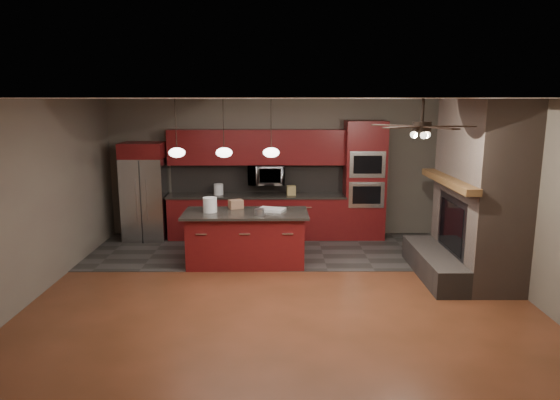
{
  "coord_description": "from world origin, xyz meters",
  "views": [
    {
      "loc": [
        -0.04,
        -7.22,
        2.78
      ],
      "look_at": [
        -0.01,
        0.6,
        1.21
      ],
      "focal_mm": 32.0,
      "sensor_mm": 36.0,
      "label": 1
    }
  ],
  "objects_px": {
    "paint_tray": "(271,210)",
    "counter_box": "(291,190)",
    "refrigerator": "(145,192)",
    "kitchen_island": "(246,238)",
    "white_bucket": "(210,205)",
    "microwave": "(266,175)",
    "oven_tower": "(364,180)",
    "counter_bucket": "(219,189)",
    "paint_can": "(259,212)",
    "cardboard_box": "(236,204)"
  },
  "relations": [
    {
      "from": "microwave",
      "to": "counter_bucket",
      "type": "xyz_separation_m",
      "value": [
        -0.97,
        -0.05,
        -0.29
      ]
    },
    {
      "from": "paint_can",
      "to": "refrigerator",
      "type": "bearing_deg",
      "value": 141.46
    },
    {
      "from": "counter_box",
      "to": "kitchen_island",
      "type": "bearing_deg",
      "value": -124.35
    },
    {
      "from": "paint_tray",
      "to": "counter_box",
      "type": "xyz_separation_m",
      "value": [
        0.38,
        1.56,
        0.05
      ]
    },
    {
      "from": "paint_can",
      "to": "counter_bucket",
      "type": "bearing_deg",
      "value": 114.58
    },
    {
      "from": "cardboard_box",
      "to": "counter_box",
      "type": "bearing_deg",
      "value": 28.62
    },
    {
      "from": "oven_tower",
      "to": "microwave",
      "type": "relative_size",
      "value": 3.25
    },
    {
      "from": "microwave",
      "to": "paint_tray",
      "type": "bearing_deg",
      "value": -85.82
    },
    {
      "from": "paint_tray",
      "to": "counter_box",
      "type": "bearing_deg",
      "value": 95.29
    },
    {
      "from": "microwave",
      "to": "kitchen_island",
      "type": "bearing_deg",
      "value": -100.16
    },
    {
      "from": "paint_can",
      "to": "paint_tray",
      "type": "xyz_separation_m",
      "value": [
        0.19,
        0.35,
        -0.03
      ]
    },
    {
      "from": "counter_bucket",
      "to": "cardboard_box",
      "type": "bearing_deg",
      "value": -71.57
    },
    {
      "from": "oven_tower",
      "to": "cardboard_box",
      "type": "xyz_separation_m",
      "value": [
        -2.48,
        -1.39,
        -0.2
      ]
    },
    {
      "from": "paint_tray",
      "to": "cardboard_box",
      "type": "relative_size",
      "value": 1.88
    },
    {
      "from": "microwave",
      "to": "paint_can",
      "type": "bearing_deg",
      "value": -92.07
    },
    {
      "from": "oven_tower",
      "to": "counter_bucket",
      "type": "relative_size",
      "value": 10.92
    },
    {
      "from": "kitchen_island",
      "to": "cardboard_box",
      "type": "relative_size",
      "value": 9.04
    },
    {
      "from": "refrigerator",
      "to": "counter_box",
      "type": "xyz_separation_m",
      "value": [
        2.93,
        0.03,
        0.02
      ]
    },
    {
      "from": "kitchen_island",
      "to": "paint_tray",
      "type": "xyz_separation_m",
      "value": [
        0.44,
        0.1,
        0.48
      ]
    },
    {
      "from": "refrigerator",
      "to": "counter_box",
      "type": "bearing_deg",
      "value": 0.61
    },
    {
      "from": "microwave",
      "to": "refrigerator",
      "type": "bearing_deg",
      "value": -176.91
    },
    {
      "from": "microwave",
      "to": "counter_box",
      "type": "bearing_deg",
      "value": -11.36
    },
    {
      "from": "refrigerator",
      "to": "kitchen_island",
      "type": "bearing_deg",
      "value": -37.44
    },
    {
      "from": "counter_box",
      "to": "paint_can",
      "type": "bearing_deg",
      "value": -114.82
    },
    {
      "from": "white_bucket",
      "to": "counter_bucket",
      "type": "height_order",
      "value": "white_bucket"
    },
    {
      "from": "oven_tower",
      "to": "cardboard_box",
      "type": "distance_m",
      "value": 2.85
    },
    {
      "from": "microwave",
      "to": "white_bucket",
      "type": "height_order",
      "value": "microwave"
    },
    {
      "from": "refrigerator",
      "to": "paint_can",
      "type": "height_order",
      "value": "refrigerator"
    },
    {
      "from": "oven_tower",
      "to": "white_bucket",
      "type": "bearing_deg",
      "value": -149.78
    },
    {
      "from": "oven_tower",
      "to": "kitchen_island",
      "type": "relative_size",
      "value": 1.13
    },
    {
      "from": "microwave",
      "to": "counter_bucket",
      "type": "relative_size",
      "value": 3.36
    },
    {
      "from": "kitchen_island",
      "to": "paint_can",
      "type": "xyz_separation_m",
      "value": [
        0.24,
        -0.26,
        0.51
      ]
    },
    {
      "from": "microwave",
      "to": "counter_box",
      "type": "height_order",
      "value": "microwave"
    },
    {
      "from": "paint_tray",
      "to": "counter_bucket",
      "type": "relative_size",
      "value": 2.01
    },
    {
      "from": "counter_box",
      "to": "counter_bucket",
      "type": "bearing_deg",
      "value": 169.85
    },
    {
      "from": "paint_tray",
      "to": "white_bucket",
      "type": "bearing_deg",
      "value": -156.51
    },
    {
      "from": "microwave",
      "to": "counter_box",
      "type": "xyz_separation_m",
      "value": [
        0.5,
        -0.1,
        -0.3
      ]
    },
    {
      "from": "refrigerator",
      "to": "white_bucket",
      "type": "relative_size",
      "value": 7.79
    },
    {
      "from": "oven_tower",
      "to": "cardboard_box",
      "type": "height_order",
      "value": "oven_tower"
    },
    {
      "from": "oven_tower",
      "to": "white_bucket",
      "type": "height_order",
      "value": "oven_tower"
    },
    {
      "from": "microwave",
      "to": "oven_tower",
      "type": "bearing_deg",
      "value": -1.66
    },
    {
      "from": "white_bucket",
      "to": "cardboard_box",
      "type": "xyz_separation_m",
      "value": [
        0.41,
        0.3,
        -0.05
      ]
    },
    {
      "from": "paint_can",
      "to": "counter_bucket",
      "type": "distance_m",
      "value": 2.16
    },
    {
      "from": "kitchen_island",
      "to": "counter_box",
      "type": "bearing_deg",
      "value": 63.3
    },
    {
      "from": "refrigerator",
      "to": "paint_can",
      "type": "relative_size",
      "value": 11.78
    },
    {
      "from": "oven_tower",
      "to": "refrigerator",
      "type": "relative_size",
      "value": 1.21
    },
    {
      "from": "refrigerator",
      "to": "kitchen_island",
      "type": "distance_m",
      "value": 2.72
    },
    {
      "from": "microwave",
      "to": "counter_bucket",
      "type": "bearing_deg",
      "value": -177.05
    },
    {
      "from": "kitchen_island",
      "to": "counter_box",
      "type": "distance_m",
      "value": 1.92
    },
    {
      "from": "white_bucket",
      "to": "microwave",
      "type": "bearing_deg",
      "value": 62.26
    }
  ]
}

